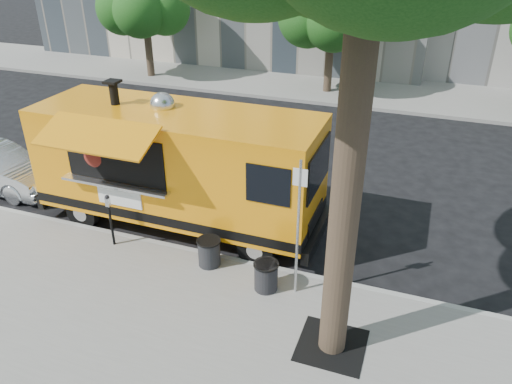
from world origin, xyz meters
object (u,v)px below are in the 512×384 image
at_px(trash_bin_right, 266,275).
at_px(far_tree_a, 144,0).
at_px(food_truck, 177,165).
at_px(sign_post, 298,222).
at_px(parking_meter, 110,214).
at_px(trash_bin_left, 209,251).
at_px(far_tree_b, 333,6).

bearing_deg(trash_bin_right, far_tree_a, 128.08).
bearing_deg(food_truck, sign_post, -26.09).
relative_size(parking_meter, food_truck, 0.18).
distance_m(far_tree_a, food_truck, 14.61).
bearing_deg(food_truck, trash_bin_left, -44.93).
xyz_separation_m(sign_post, trash_bin_right, (-0.60, -0.12, -1.36)).
bearing_deg(sign_post, trash_bin_right, -168.43).
height_order(far_tree_a, sign_post, far_tree_a).
relative_size(far_tree_b, sign_post, 1.83).
relative_size(parking_meter, trash_bin_right, 2.09).
xyz_separation_m(far_tree_a, parking_meter, (7.00, -13.65, -2.79)).
relative_size(parking_meter, trash_bin_left, 2.08).
height_order(sign_post, trash_bin_left, sign_post).
bearing_deg(trash_bin_right, far_tree_b, 97.73).
height_order(trash_bin_left, trash_bin_right, trash_bin_left).
xyz_separation_m(far_tree_a, sign_post, (11.55, -13.85, -1.93)).
xyz_separation_m(far_tree_b, sign_post, (2.55, -14.25, -1.98)).
distance_m(far_tree_a, sign_post, 18.14).
bearing_deg(far_tree_b, sign_post, -79.85).
bearing_deg(parking_meter, trash_bin_right, -4.67).
bearing_deg(food_truck, far_tree_b, 85.60).
distance_m(parking_meter, trash_bin_left, 2.53).
xyz_separation_m(food_truck, trash_bin_right, (2.98, -1.90, -1.21)).
xyz_separation_m(sign_post, parking_meter, (-4.55, 0.20, -0.87)).
height_order(far_tree_b, parking_meter, far_tree_b).
bearing_deg(trash_bin_right, sign_post, 11.57).
height_order(far_tree_a, trash_bin_right, far_tree_a).
xyz_separation_m(far_tree_b, food_truck, (-1.03, -12.47, -2.13)).
relative_size(far_tree_a, trash_bin_right, 8.37).
xyz_separation_m(far_tree_b, trash_bin_right, (1.95, -14.37, -3.34)).
distance_m(far_tree_b, parking_meter, 14.48).
relative_size(food_truck, trash_bin_right, 11.45).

